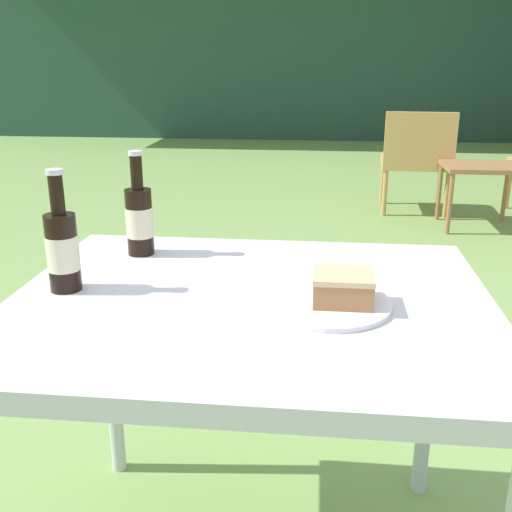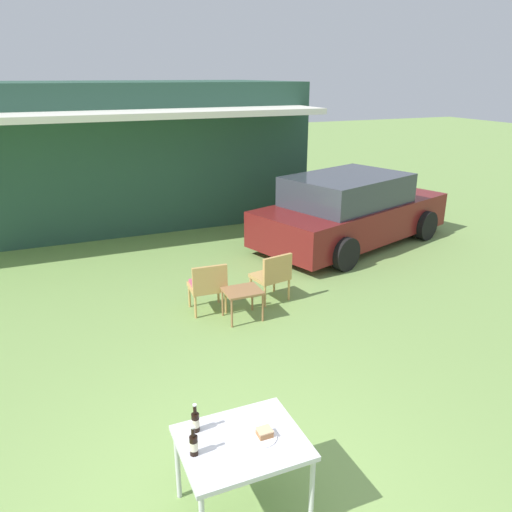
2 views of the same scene
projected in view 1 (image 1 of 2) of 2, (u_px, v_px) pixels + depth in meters
name	position (u px, v px, depth m)	size (l,w,h in m)	color
cabin_building	(313.00, 29.00, 10.01)	(9.37, 5.47, 3.11)	#284C3D
wicker_chair_cushioned	(417.00, 155.00, 4.45)	(0.52, 0.47, 0.76)	tan
garden_side_table	(482.00, 173.00, 4.06)	(0.51, 0.43, 0.44)	#996B42
patio_table	(251.00, 327.00, 1.17)	(0.93, 0.76, 0.69)	silver
cake_on_plate	(334.00, 295.00, 1.10)	(0.24, 0.24, 0.07)	white
cola_bottle_near	(139.00, 218.00, 1.38)	(0.06, 0.06, 0.24)	black
cola_bottle_far	(63.00, 248.00, 1.17)	(0.06, 0.06, 0.24)	black
fork	(293.00, 301.00, 1.12)	(0.18, 0.08, 0.01)	silver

